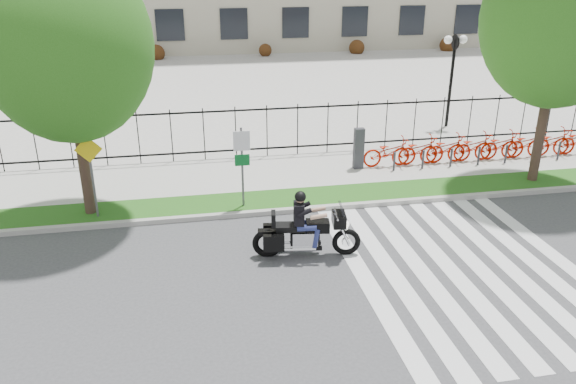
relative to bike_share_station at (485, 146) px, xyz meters
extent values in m
plane|color=#3D3D3F|center=(-9.25, -7.20, -0.68)|extent=(120.00, 120.00, 0.00)
cube|color=#A2A098|center=(-9.25, -3.10, -0.61)|extent=(60.00, 0.20, 0.15)
cube|color=#1E4A12|center=(-9.25, -2.25, -0.61)|extent=(60.00, 1.50, 0.15)
cube|color=#9F9D95|center=(-9.25, 0.25, -0.61)|extent=(60.00, 3.50, 0.15)
cube|color=#9F9D95|center=(-9.25, 17.80, -0.63)|extent=(80.00, 34.00, 0.10)
cylinder|color=black|center=(0.75, 4.80, 1.32)|extent=(0.14, 0.14, 4.00)
cylinder|color=black|center=(0.75, 4.80, 3.22)|extent=(0.06, 0.70, 0.70)
sphere|color=white|center=(0.40, 4.80, 3.32)|extent=(0.36, 0.36, 0.36)
sphere|color=white|center=(1.10, 4.80, 3.32)|extent=(0.36, 0.36, 0.36)
cylinder|color=#33221B|center=(-14.11, -2.25, 1.24)|extent=(0.32, 0.32, 3.55)
ellipsoid|color=#245F15|center=(-14.11, -2.25, 4.41)|extent=(4.65, 4.65, 5.35)
cylinder|color=#33221B|center=(0.62, -2.25, 1.42)|extent=(0.32, 0.32, 3.91)
ellipsoid|color=#245F15|center=(0.62, -2.25, 4.84)|extent=(4.87, 4.87, 5.61)
cube|color=#2D2D33|center=(-5.00, 0.00, 0.22)|extent=(0.35, 0.25, 1.50)
imported|color=#B21400|center=(-3.80, 0.00, 0.00)|extent=(2.03, 0.71, 1.06)
cylinder|color=#2D2D33|center=(-3.80, -0.50, -0.18)|extent=(0.08, 0.08, 0.70)
imported|color=#B21400|center=(-2.70, 0.00, 0.00)|extent=(2.03, 0.71, 1.06)
cylinder|color=#2D2D33|center=(-2.70, -0.50, -0.18)|extent=(0.08, 0.08, 0.70)
imported|color=#B21400|center=(-1.60, 0.00, 0.00)|extent=(2.03, 0.71, 1.06)
cylinder|color=#2D2D33|center=(-1.60, -0.50, -0.18)|extent=(0.08, 0.08, 0.70)
imported|color=#B21400|center=(-0.50, 0.00, 0.00)|extent=(2.03, 0.71, 1.06)
cylinder|color=#2D2D33|center=(-0.50, -0.50, -0.18)|extent=(0.08, 0.08, 0.70)
imported|color=#B21400|center=(0.60, 0.00, 0.00)|extent=(2.03, 0.71, 1.06)
cylinder|color=#2D2D33|center=(0.60, -0.50, -0.18)|extent=(0.08, 0.08, 0.70)
imported|color=#B21400|center=(1.70, 0.00, 0.00)|extent=(2.03, 0.71, 1.06)
cylinder|color=#2D2D33|center=(1.70, -0.50, -0.18)|extent=(0.08, 0.08, 0.70)
imported|color=#B21400|center=(2.80, 0.00, 0.00)|extent=(2.03, 0.71, 1.06)
cylinder|color=#2D2D33|center=(2.80, -0.50, -0.18)|extent=(0.08, 0.08, 0.70)
cylinder|color=#59595B|center=(-9.50, -2.60, 0.72)|extent=(0.07, 0.07, 2.50)
cube|color=white|center=(-9.50, -2.64, 1.57)|extent=(0.50, 0.03, 0.60)
cube|color=#0C6626|center=(-9.50, -2.64, 0.97)|extent=(0.45, 0.03, 0.35)
cylinder|color=#59595B|center=(-13.86, -2.60, 0.67)|extent=(0.07, 0.07, 2.40)
cube|color=yellow|center=(-13.86, -2.64, 1.57)|extent=(0.78, 0.03, 0.78)
torus|color=black|center=(-7.17, -5.97, -0.31)|extent=(0.76, 0.25, 0.75)
torus|color=black|center=(-9.22, -5.66, -0.31)|extent=(0.81, 0.28, 0.80)
cube|color=black|center=(-7.39, -5.94, 0.35)|extent=(0.41, 0.64, 0.33)
cube|color=#26262B|center=(-7.31, -5.95, 0.60)|extent=(0.24, 0.56, 0.33)
cube|color=silver|center=(-8.25, -5.81, -0.19)|extent=(0.70, 0.46, 0.44)
cube|color=black|center=(-7.93, -5.86, 0.17)|extent=(0.65, 0.46, 0.28)
cube|color=black|center=(-8.63, -5.75, 0.14)|extent=(0.81, 0.50, 0.15)
cube|color=black|center=(-9.06, -5.69, 0.38)|extent=(0.16, 0.38, 0.37)
cube|color=black|center=(-9.11, -6.01, -0.14)|extent=(0.56, 0.25, 0.44)
cube|color=black|center=(-9.01, -5.36, -0.14)|extent=(0.56, 0.25, 0.44)
cube|color=black|center=(-8.41, -5.78, 0.54)|extent=(0.32, 0.47, 0.57)
sphere|color=tan|center=(-8.38, -5.79, 0.95)|extent=(0.25, 0.25, 0.25)
sphere|color=black|center=(-8.38, -5.79, 0.99)|extent=(0.29, 0.29, 0.29)
camera|label=1|loc=(-11.10, -18.55, 6.53)|focal=35.00mm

